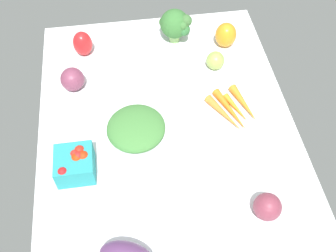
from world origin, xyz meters
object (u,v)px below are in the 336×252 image
(bell_pepper_red, at_px, (83,44))
(red_onion_center, at_px, (267,207))
(broccoli_head, at_px, (175,24))
(leafy_greens_clump, at_px, (136,129))
(heirloom_tomato_green, at_px, (215,61))
(berry_basket, at_px, (75,163))
(red_onion_near_basket, at_px, (72,79))
(carrot_bunch, at_px, (234,109))
(bell_pepper_orange, at_px, (226,35))

(bell_pepper_red, bearing_deg, red_onion_center, 33.90)
(broccoli_head, height_order, red_onion_center, broccoli_head)
(leafy_greens_clump, distance_m, broccoli_head, 0.43)
(leafy_greens_clump, bearing_deg, bell_pepper_red, -158.69)
(heirloom_tomato_green, bearing_deg, bell_pepper_red, -106.78)
(berry_basket, distance_m, red_onion_near_basket, 0.31)
(red_onion_center, bearing_deg, carrot_bunch, 179.99)
(red_onion_center, relative_size, carrot_bunch, 0.39)
(red_onion_center, height_order, carrot_bunch, red_onion_center)
(heirloom_tomato_green, relative_size, berry_basket, 0.59)
(carrot_bunch, bearing_deg, red_onion_near_basket, -109.73)
(heirloom_tomato_green, bearing_deg, bell_pepper_orange, 150.76)
(red_onion_center, height_order, red_onion_near_basket, red_onion_near_basket)
(leafy_greens_clump, height_order, bell_pepper_red, bell_pepper_red)
(red_onion_center, height_order, bell_pepper_red, bell_pepper_red)
(heirloom_tomato_green, xyz_separation_m, bell_pepper_red, (-0.13, -0.43, 0.01))
(leafy_greens_clump, distance_m, bell_pepper_orange, 0.49)
(red_onion_center, distance_m, carrot_bunch, 0.34)
(leafy_greens_clump, height_order, red_onion_near_basket, red_onion_near_basket)
(bell_pepper_orange, height_order, bell_pepper_red, same)
(leafy_greens_clump, height_order, berry_basket, berry_basket)
(berry_basket, bearing_deg, broccoli_head, 144.49)
(broccoli_head, distance_m, bell_pepper_orange, 0.18)
(red_onion_center, distance_m, bell_pepper_orange, 0.64)
(red_onion_near_basket, bearing_deg, berry_basket, 1.34)
(carrot_bunch, bearing_deg, bell_pepper_red, -126.31)
(berry_basket, bearing_deg, bell_pepper_orange, 130.61)
(red_onion_center, bearing_deg, bell_pepper_orange, 176.19)
(bell_pepper_orange, relative_size, red_onion_near_basket, 1.18)
(red_onion_center, bearing_deg, leafy_greens_clump, -134.19)
(heirloom_tomato_green, height_order, red_onion_center, red_onion_center)
(bell_pepper_orange, bearing_deg, heirloom_tomato_green, -29.24)
(bell_pepper_orange, relative_size, carrot_bunch, 0.49)
(bell_pepper_red, bearing_deg, leafy_greens_clump, 21.31)
(leafy_greens_clump, relative_size, carrot_bunch, 0.95)
(leafy_greens_clump, distance_m, red_onion_near_basket, 0.28)
(broccoli_head, xyz_separation_m, red_onion_near_basket, (0.17, -0.35, -0.04))
(bell_pepper_red, xyz_separation_m, carrot_bunch, (0.33, 0.45, -0.03))
(leafy_greens_clump, relative_size, broccoli_head, 1.39)
(heirloom_tomato_green, relative_size, red_onion_near_basket, 0.80)
(heirloom_tomato_green, distance_m, red_onion_center, 0.53)
(broccoli_head, distance_m, carrot_bunch, 0.37)
(broccoli_head, height_order, bell_pepper_orange, broccoli_head)
(bell_pepper_red, distance_m, red_onion_near_basket, 0.16)
(broccoli_head, bearing_deg, berry_basket, -35.51)
(broccoli_head, xyz_separation_m, bell_pepper_orange, (0.04, 0.17, -0.03))
(bell_pepper_red, bearing_deg, red_onion_near_basket, -12.90)
(bell_pepper_orange, xyz_separation_m, red_onion_near_basket, (0.13, -0.52, -0.01))
(red_onion_center, bearing_deg, broccoli_head, -169.51)
(broccoli_head, distance_m, berry_basket, 0.60)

